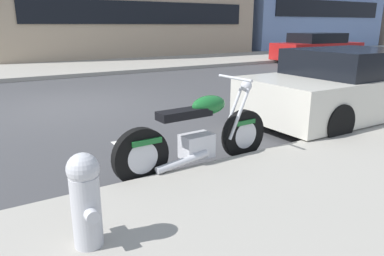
# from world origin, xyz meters

# --- Properties ---
(ground_plane) EXTENTS (260.00, 260.00, 0.00)m
(ground_plane) POSITION_xyz_m (0.00, 0.00, 0.00)
(ground_plane) COLOR #3D3D3F
(sidewalk_far_curb) EXTENTS (120.00, 5.00, 0.14)m
(sidewalk_far_curb) POSITION_xyz_m (12.00, 7.09, 0.07)
(sidewalk_far_curb) COLOR gray
(sidewalk_far_curb) RESTS_ON ground
(parking_stall_stripe) EXTENTS (0.12, 2.20, 0.01)m
(parking_stall_stripe) POSITION_xyz_m (0.00, -3.99, 0.00)
(parking_stall_stripe) COLOR silver
(parking_stall_stripe) RESTS_ON ground
(parked_motorcycle) EXTENTS (2.22, 0.62, 1.13)m
(parked_motorcycle) POSITION_xyz_m (0.51, -4.54, 0.44)
(parked_motorcycle) COLOR black
(parked_motorcycle) RESTS_ON ground
(parked_car_far_down_curb) EXTENTS (4.24, 1.92, 1.34)m
(parked_car_far_down_curb) POSITION_xyz_m (4.33, -3.91, 0.64)
(parked_car_far_down_curb) COLOR beige
(parked_car_far_down_curb) RESTS_ON ground
(car_opposite_curb) EXTENTS (4.53, 2.16, 1.38)m
(car_opposite_curb) POSITION_xyz_m (12.80, 3.91, 0.67)
(car_opposite_curb) COLOR #AD1919
(car_opposite_curb) RESTS_ON ground
(fire_hydrant) EXTENTS (0.24, 0.36, 0.75)m
(fire_hydrant) POSITION_xyz_m (-1.20, -5.64, 0.53)
(fire_hydrant) COLOR #B7B7BC
(fire_hydrant) RESTS_ON sidewalk_near_curb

